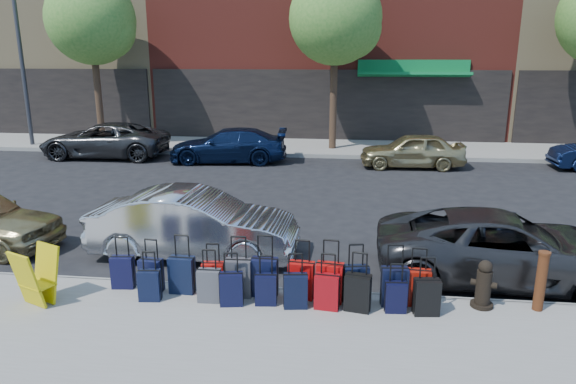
# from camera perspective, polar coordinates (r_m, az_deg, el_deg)

# --- Properties ---
(ground) EXTENTS (120.00, 120.00, 0.00)m
(ground) POSITION_cam_1_polar(r_m,az_deg,el_deg) (13.27, 1.16, -2.85)
(ground) COLOR black
(ground) RESTS_ON ground
(sidewalk_near) EXTENTS (60.00, 4.00, 0.15)m
(sidewalk_near) POSITION_cam_1_polar(r_m,az_deg,el_deg) (7.37, -4.29, -17.84)
(sidewalk_near) COLOR gray
(sidewalk_near) RESTS_ON ground
(sidewalk_far) EXTENTS (60.00, 4.00, 0.15)m
(sidewalk_far) POSITION_cam_1_polar(r_m,az_deg,el_deg) (22.95, 3.73, 4.96)
(sidewalk_far) COLOR gray
(sidewalk_far) RESTS_ON ground
(curb_near) EXTENTS (60.00, 0.08, 0.15)m
(curb_near) POSITION_cam_1_polar(r_m,az_deg,el_deg) (9.11, -1.79, -11.01)
(curb_near) COLOR gray
(curb_near) RESTS_ON ground
(curb_far) EXTENTS (60.00, 0.08, 0.15)m
(curb_far) POSITION_cam_1_polar(r_m,az_deg,el_deg) (20.97, 3.40, 4.00)
(curb_far) COLOR gray
(curb_far) RESTS_ON ground
(tree_left) EXTENTS (3.80, 3.80, 7.27)m
(tree_left) POSITION_cam_1_polar(r_m,az_deg,el_deg) (24.75, -20.70, 17.21)
(tree_left) COLOR black
(tree_left) RESTS_ON sidewalk_far
(tree_center) EXTENTS (3.80, 3.80, 7.27)m
(tree_center) POSITION_cam_1_polar(r_m,az_deg,el_deg) (22.11, 5.65, 18.42)
(tree_center) COLOR black
(tree_center) RESTS_ON sidewalk_far
(streetlight) EXTENTS (2.59, 0.18, 8.00)m
(streetlight) POSITION_cam_1_polar(r_m,az_deg,el_deg) (25.59, -27.32, 14.74)
(streetlight) COLOR #333338
(streetlight) RESTS_ON sidewalk_far
(suitcase_front_0) EXTENTS (0.40, 0.25, 0.91)m
(suitcase_front_0) POSITION_cam_1_polar(r_m,az_deg,el_deg) (9.42, -17.87, -8.45)
(suitcase_front_0) COLOR black
(suitcase_front_0) RESTS_ON sidewalk_near
(suitcase_front_1) EXTENTS (0.40, 0.24, 0.92)m
(suitcase_front_1) POSITION_cam_1_polar(r_m,az_deg,el_deg) (9.15, -14.95, -8.90)
(suitcase_front_1) COLOR black
(suitcase_front_1) RESTS_ON sidewalk_near
(suitcase_front_2) EXTENTS (0.43, 0.24, 1.01)m
(suitcase_front_2) POSITION_cam_1_polar(r_m,az_deg,el_deg) (8.97, -11.69, -8.98)
(suitcase_front_2) COLOR black
(suitcase_front_2) RESTS_ON sidewalk_near
(suitcase_front_3) EXTENTS (0.38, 0.23, 0.88)m
(suitcase_front_3) POSITION_cam_1_polar(r_m,az_deg,el_deg) (8.86, -8.31, -9.43)
(suitcase_front_3) COLOR #AC100B
(suitcase_front_3) RESTS_ON sidewalk_near
(suitcase_front_4) EXTENTS (0.44, 0.26, 1.04)m
(suitcase_front_4) POSITION_cam_1_polar(r_m,az_deg,el_deg) (8.69, -5.51, -9.47)
(suitcase_front_4) COLOR #3A3B3F
(suitcase_front_4) RESTS_ON sidewalk_near
(suitcase_front_5) EXTENTS (0.44, 0.25, 1.04)m
(suitcase_front_5) POSITION_cam_1_polar(r_m,az_deg,el_deg) (8.70, -2.61, -9.39)
(suitcase_front_5) COLOR black
(suitcase_front_5) RESTS_ON sidewalk_near
(suitcase_front_6) EXTENTS (0.44, 0.27, 1.00)m
(suitcase_front_6) POSITION_cam_1_polar(r_m,az_deg,el_deg) (8.61, 1.48, -9.74)
(suitcase_front_6) COLOR #AC0C0B
(suitcase_front_6) RESTS_ON sidewalk_near
(suitcase_front_7) EXTENTS (0.46, 0.29, 1.05)m
(suitcase_front_7) POSITION_cam_1_polar(r_m,az_deg,el_deg) (8.52, 4.65, -9.97)
(suitcase_front_7) COLOR #B40B0B
(suitcase_front_7) RESTS_ON sidewalk_near
(suitcase_front_8) EXTENTS (0.44, 0.29, 0.98)m
(suitcase_front_8) POSITION_cam_1_polar(r_m,az_deg,el_deg) (8.57, 7.55, -10.06)
(suitcase_front_8) COLOR black
(suitcase_front_8) RESTS_ON sidewalk_near
(suitcase_front_9) EXTENTS (0.44, 0.26, 1.02)m
(suitcase_front_9) POSITION_cam_1_polar(r_m,az_deg,el_deg) (8.55, 11.72, -10.22)
(suitcase_front_9) COLOR black
(suitcase_front_9) RESTS_ON sidewalk_near
(suitcase_front_10) EXTENTS (0.41, 0.24, 0.96)m
(suitcase_front_10) POSITION_cam_1_polar(r_m,az_deg,el_deg) (8.64, 14.21, -10.24)
(suitcase_front_10) COLOR maroon
(suitcase_front_10) RESTS_ON sidewalk_near
(suitcase_back_1) EXTENTS (0.37, 0.24, 0.83)m
(suitcase_back_1) POSITION_cam_1_polar(r_m,az_deg,el_deg) (8.85, -15.11, -9.96)
(suitcase_back_1) COLOR black
(suitcase_back_1) RESTS_ON sidewalk_near
(suitcase_back_3) EXTENTS (0.38, 0.23, 0.88)m
(suitcase_back_3) POSITION_cam_1_polar(r_m,az_deg,el_deg) (8.61, -8.75, -10.22)
(suitcase_back_3) COLOR #434348
(suitcase_back_3) RESTS_ON sidewalk_near
(suitcase_back_4) EXTENTS (0.40, 0.27, 0.88)m
(suitcase_back_4) POSITION_cam_1_polar(r_m,az_deg,el_deg) (8.45, -6.31, -10.65)
(suitcase_back_4) COLOR black
(suitcase_back_4) RESTS_ON sidewalk_near
(suitcase_back_5) EXTENTS (0.36, 0.23, 0.82)m
(suitcase_back_5) POSITION_cam_1_polar(r_m,az_deg,el_deg) (8.43, -2.47, -10.75)
(suitcase_back_5) COLOR black
(suitcase_back_5) RESTS_ON sidewalk_near
(suitcase_back_6) EXTENTS (0.40, 0.27, 0.90)m
(suitcase_back_6) POSITION_cam_1_polar(r_m,az_deg,el_deg) (8.32, 0.84, -10.91)
(suitcase_back_6) COLOR black
(suitcase_back_6) RESTS_ON sidewalk_near
(suitcase_back_7) EXTENTS (0.41, 0.26, 0.91)m
(suitcase_back_7) POSITION_cam_1_polar(r_m,az_deg,el_deg) (8.30, 4.35, -10.98)
(suitcase_back_7) COLOR maroon
(suitcase_back_7) RESTS_ON sidewalk_near
(suitcase_back_8) EXTENTS (0.44, 0.30, 0.96)m
(suitcase_back_8) POSITION_cam_1_polar(r_m,az_deg,el_deg) (8.29, 7.76, -11.02)
(suitcase_back_8) COLOR black
(suitcase_back_8) RESTS_ON sidewalk_near
(suitcase_back_9) EXTENTS (0.35, 0.22, 0.79)m
(suitcase_back_9) POSITION_cam_1_polar(r_m,az_deg,el_deg) (8.37, 11.87, -11.34)
(suitcase_back_9) COLOR black
(suitcase_back_9) RESTS_ON sidewalk_near
(suitcase_back_10) EXTENTS (0.41, 0.27, 0.93)m
(suitcase_back_10) POSITION_cam_1_polar(r_m,az_deg,el_deg) (8.39, 15.15, -11.18)
(suitcase_back_10) COLOR black
(suitcase_back_10) RESTS_ON sidewalk_near
(fire_hydrant) EXTENTS (0.41, 0.36, 0.79)m
(fire_hydrant) POSITION_cam_1_polar(r_m,az_deg,el_deg) (8.86, 20.91, -9.68)
(fire_hydrant) COLOR black
(fire_hydrant) RESTS_ON sidewalk_near
(bollard) EXTENTS (0.18, 0.18, 0.98)m
(bollard) POSITION_cam_1_polar(r_m,az_deg,el_deg) (9.05, 26.30, -8.79)
(bollard) COLOR #38190C
(bollard) RESTS_ON sidewalk_near
(display_rack) EXTENTS (0.71, 0.74, 0.94)m
(display_rack) POSITION_cam_1_polar(r_m,az_deg,el_deg) (9.28, -26.15, -8.47)
(display_rack) COLOR #CFBB0B
(display_rack) RESTS_ON sidewalk_near
(car_near_1) EXTENTS (4.25, 1.54, 1.39)m
(car_near_1) POSITION_cam_1_polar(r_m,az_deg,el_deg) (10.72, -10.38, -3.58)
(car_near_1) COLOR silver
(car_near_1) RESTS_ON ground
(car_near_2) EXTENTS (4.69, 2.33, 1.28)m
(car_near_2) POSITION_cam_1_polar(r_m,az_deg,el_deg) (10.29, 22.78, -5.68)
(car_near_2) COLOR #323235
(car_near_2) RESTS_ON ground
(car_far_0) EXTENTS (5.14, 2.49, 1.41)m
(car_far_0) POSITION_cam_1_polar(r_m,az_deg,el_deg) (22.27, -19.70, 5.45)
(car_far_0) COLOR #333336
(car_far_0) RESTS_ON ground
(car_far_1) EXTENTS (4.69, 2.24, 1.32)m
(car_far_1) POSITION_cam_1_polar(r_m,az_deg,el_deg) (20.15, -6.65, 5.16)
(car_far_1) COLOR #0C1836
(car_far_1) RESTS_ON ground
(car_far_2) EXTENTS (3.84, 1.66, 1.29)m
(car_far_2) POSITION_cam_1_polar(r_m,az_deg,el_deg) (19.58, 13.63, 4.52)
(car_far_2) COLOR tan
(car_far_2) RESTS_ON ground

